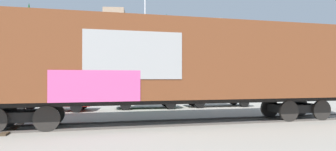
{
  "coord_description": "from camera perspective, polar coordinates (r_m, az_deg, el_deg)",
  "views": [
    {
      "loc": [
        -3.92,
        -11.49,
        1.88
      ],
      "look_at": [
        -0.43,
        0.62,
        2.02
      ],
      "focal_mm": 30.69,
      "sensor_mm": 36.0,
      "label": 1
    }
  ],
  "objects": [
    {
      "name": "ground_plane",
      "position": [
        12.28,
        2.78,
        -9.43
      ],
      "size": [
        260.0,
        260.0,
        0.0
      ],
      "primitive_type": "plane",
      "color": "gray"
    },
    {
      "name": "track",
      "position": [
        12.15,
        0.85,
        -9.34
      ],
      "size": [
        60.02,
        4.4,
        0.08
      ],
      "color": "#4C4742",
      "rests_on": "ground_plane"
    },
    {
      "name": "freight_car",
      "position": [
        12.07,
        1.49,
        2.65
      ],
      "size": [
        16.28,
        3.34,
        4.46
      ],
      "color": "brown",
      "rests_on": "ground_plane"
    },
    {
      "name": "parked_car_green",
      "position": [
        18.28,
        -4.43,
        -3.93
      ],
      "size": [
        4.18,
        2.19,
        1.68
      ],
      "color": "#1E5933",
      "rests_on": "ground_plane"
    },
    {
      "name": "flagpole",
      "position": [
        22.99,
        -5.33,
        11.0
      ],
      "size": [
        1.39,
        1.05,
        10.06
      ],
      "color": "silver",
      "rests_on": "ground_plane"
    },
    {
      "name": "hillside",
      "position": [
        71.92,
        -12.92,
        3.01
      ],
      "size": [
        139.43,
        39.76,
        16.44
      ],
      "color": "silver",
      "rests_on": "ground_plane"
    },
    {
      "name": "parked_car_silver",
      "position": [
        19.77,
        9.73,
        -3.73
      ],
      "size": [
        4.65,
        2.09,
        1.64
      ],
      "color": "#B7BABF",
      "rests_on": "ground_plane"
    },
    {
      "name": "parked_car_red",
      "position": [
        17.97,
        -22.13,
        -4.06
      ],
      "size": [
        4.78,
        2.58,
        1.6
      ],
      "color": "#B21E1E",
      "rests_on": "ground_plane"
    }
  ]
}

